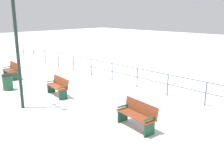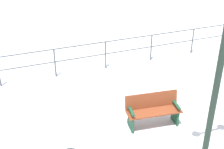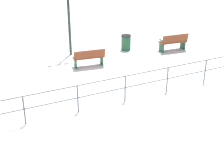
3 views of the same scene
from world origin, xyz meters
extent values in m
plane|color=white|center=(0.00, 0.00, 0.00)|extent=(80.00, 80.00, 0.00)
cube|color=brown|center=(0.06, -4.73, 0.47)|extent=(0.64, 1.50, 0.04)
cube|color=brown|center=(-0.20, -4.71, 0.71)|extent=(0.25, 1.46, 0.45)
cube|color=#19472D|center=(0.00, -5.36, 0.23)|extent=(0.46, 0.09, 0.47)
cube|color=#19472D|center=(0.11, -4.11, 0.23)|extent=(0.46, 0.09, 0.47)
cube|color=#19472D|center=(0.02, -5.36, 0.59)|extent=(0.47, 0.11, 0.04)
cube|color=#19472D|center=(0.13, -4.11, 0.59)|extent=(0.47, 0.11, 0.04)
cube|color=brown|center=(-0.11, 0.00, 0.46)|extent=(0.63, 1.49, 0.04)
cube|color=brown|center=(-0.33, 0.03, 0.68)|extent=(0.29, 1.45, 0.41)
cube|color=#19472D|center=(-0.19, -0.62, 0.23)|extent=(0.41, 0.10, 0.46)
cube|color=#19472D|center=(-0.03, 0.62, 0.23)|extent=(0.41, 0.10, 0.46)
cube|color=#19472D|center=(-0.17, -0.62, 0.58)|extent=(0.41, 0.12, 0.04)
cube|color=#19472D|center=(-0.01, 0.62, 0.58)|extent=(0.41, 0.12, 0.04)
cylinder|color=#1E2D23|center=(1.71, 0.27, 2.42)|extent=(0.13, 0.13, 4.84)
cylinder|color=#4C5156|center=(-3.80, -3.67, 0.51)|extent=(0.05, 0.05, 1.03)
cylinder|color=#4C5156|center=(-3.80, -1.84, 0.51)|extent=(0.05, 0.05, 1.03)
cylinder|color=#4C5156|center=(-3.80, 0.00, 0.51)|extent=(0.05, 0.05, 1.03)
cylinder|color=#4C5156|center=(-3.80, 1.84, 0.51)|extent=(0.05, 0.05, 1.03)
cylinder|color=#4C5156|center=(-3.80, 3.67, 0.51)|extent=(0.05, 0.05, 1.03)
cylinder|color=#4C5156|center=(-3.80, 0.00, 1.03)|extent=(0.04, 22.02, 0.04)
cylinder|color=#4C5156|center=(-3.80, 0.00, 0.57)|extent=(0.04, 22.02, 0.04)
cylinder|color=#1E4C2D|center=(1.12, -2.57, 0.37)|extent=(0.49, 0.49, 0.75)
cylinder|color=black|center=(1.12, -2.57, 0.78)|extent=(0.51, 0.51, 0.06)
camera|label=1|loc=(5.77, 9.48, 3.78)|focal=38.90mm
camera|label=2|loc=(5.79, -3.46, 5.14)|focal=49.96mm
camera|label=3|loc=(-13.42, 5.01, 6.01)|focal=53.18mm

